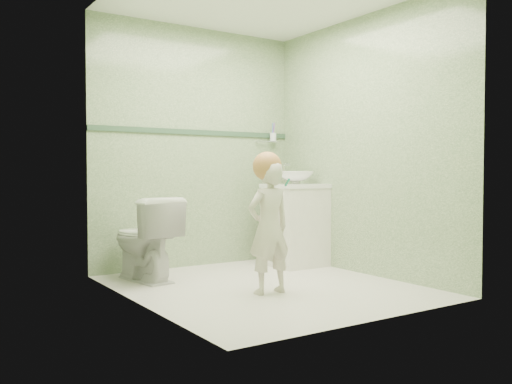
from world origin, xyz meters
TOP-DOWN VIEW (x-y plane):
  - ground at (0.00, 0.00)m, footprint 2.50×2.50m
  - room_shell at (0.00, 0.00)m, footprint 2.50×2.54m
  - trim_stripe at (0.00, 1.24)m, footprint 2.20×0.02m
  - vanity at (0.84, 0.70)m, footprint 0.52×0.50m
  - counter at (0.84, 0.70)m, footprint 0.54×0.52m
  - basin at (0.84, 0.70)m, footprint 0.37×0.37m
  - faucet at (0.84, 0.89)m, footprint 0.03×0.13m
  - cup_holder at (0.89, 1.18)m, footprint 0.26×0.07m
  - toilet at (-0.74, 0.80)m, footprint 0.52×0.78m
  - toddler at (-0.12, -0.22)m, footprint 0.38×0.25m
  - hair_cap at (-0.12, -0.19)m, footprint 0.23×0.23m
  - teal_toothbrush at (-0.05, -0.34)m, footprint 0.11×0.13m

SIDE VIEW (x-z plane):
  - ground at x=0.00m, z-range 0.00..0.00m
  - toilet at x=-0.74m, z-range 0.00..0.73m
  - vanity at x=0.84m, z-range 0.00..0.80m
  - toddler at x=-0.12m, z-range 0.00..1.03m
  - counter at x=0.84m, z-range 0.79..0.83m
  - teal_toothbrush at x=-0.05m, z-range 0.83..0.91m
  - basin at x=0.84m, z-range 0.83..0.96m
  - faucet at x=0.84m, z-range 0.88..1.06m
  - hair_cap at x=-0.12m, z-range 0.88..1.11m
  - room_shell at x=0.00m, z-range 0.00..2.40m
  - cup_holder at x=0.89m, z-range 1.22..1.44m
  - trim_stripe at x=0.00m, z-range 1.33..1.38m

